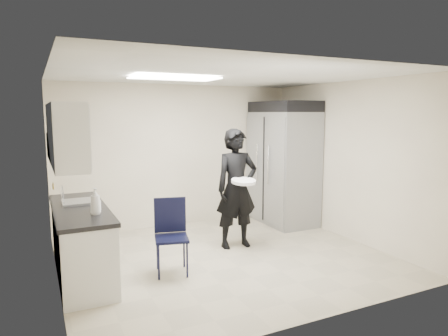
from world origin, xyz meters
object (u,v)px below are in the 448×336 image
commercial_fridge (283,168)px  man_tuxedo (237,189)px  folding_chair (172,238)px  lower_counter (82,244)px

commercial_fridge → man_tuxedo: size_ratio=1.13×
commercial_fridge → folding_chair: (-2.71, -1.49, -0.58)m
folding_chair → commercial_fridge: bearing=42.3°
commercial_fridge → folding_chair: size_ratio=2.22×
lower_counter → commercial_fridge: commercial_fridge is taller
folding_chair → lower_counter: bearing=172.4°
lower_counter → folding_chair: size_ratio=2.01×
man_tuxedo → commercial_fridge: bearing=34.5°
man_tuxedo → lower_counter: bearing=-172.6°
lower_counter → folding_chair: 1.14m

